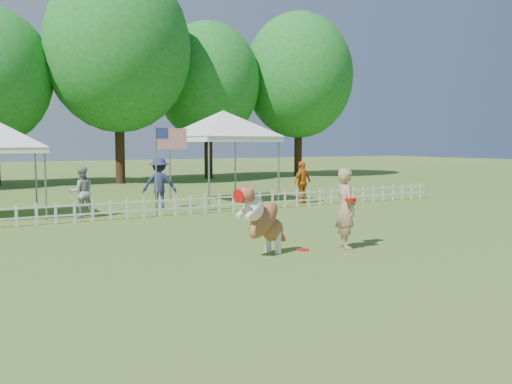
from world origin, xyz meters
TOP-DOWN VIEW (x-y plane):
  - ground at (0.00, 0.00)m, footprint 120.00×120.00m
  - picket_fence at (0.00, 7.00)m, footprint 22.00×0.08m
  - handler at (1.21, 0.20)m, footprint 0.57×0.71m
  - dog at (-0.65, 0.43)m, footprint 1.44×0.90m
  - frisbee_on_turf at (0.31, 0.47)m, footprint 0.32×0.32m
  - canopy_tent_right at (3.42, 9.90)m, footprint 3.41×3.41m
  - flag_pole at (-0.28, 7.20)m, footprint 1.04×0.19m
  - spectator_a at (-2.30, 8.00)m, footprint 0.74×0.57m
  - spectator_b at (0.41, 8.69)m, footprint 1.27×1.04m
  - spectator_c at (5.57, 7.85)m, footprint 0.97×0.61m
  - tree_center_right at (3.00, 21.00)m, footprint 7.60×7.60m
  - tree_right at (9.00, 22.50)m, footprint 6.20×6.20m
  - tree_far_right at (15.00, 21.50)m, footprint 7.00×7.00m

SIDE VIEW (x-z plane):
  - ground at x=0.00m, z-range 0.00..0.00m
  - frisbee_on_turf at x=0.31m, z-range 0.00..0.02m
  - picket_fence at x=0.00m, z-range 0.00..0.60m
  - dog at x=-0.65m, z-range 0.00..1.41m
  - spectator_a at x=-2.30m, z-range 0.00..1.51m
  - spectator_c at x=5.57m, z-range 0.00..1.54m
  - handler at x=1.21m, z-range 0.00..1.68m
  - spectator_b at x=0.41m, z-range 0.00..1.71m
  - flag_pole at x=-0.28m, z-range 0.00..2.70m
  - canopy_tent_right at x=3.42m, z-range 0.00..3.31m
  - tree_right at x=9.00m, z-range 0.00..10.40m
  - tree_far_right at x=15.00m, z-range 0.00..11.40m
  - tree_center_right at x=3.00m, z-range 0.00..12.60m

